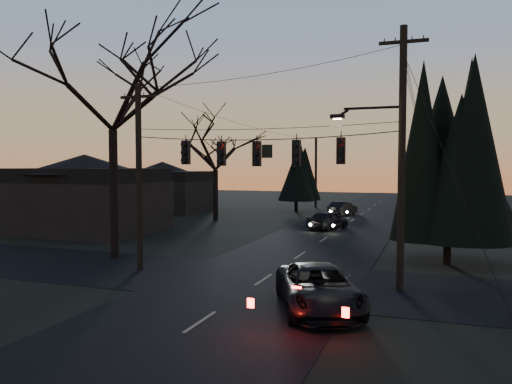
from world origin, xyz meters
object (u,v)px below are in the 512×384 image
(utility_pole_right, at_px, (400,291))
(suv_near, at_px, (318,289))
(utility_pole_far_l, at_px, (316,208))
(bare_tree_left, at_px, (112,78))
(utility_pole_left, at_px, (140,270))
(utility_pole_far_r, at_px, (420,218))
(evergreen_right, at_px, (449,163))
(sedan_oncoming_b, at_px, (343,209))
(sedan_oncoming_a, at_px, (328,220))

(utility_pole_right, xyz_separation_m, suv_near, (-2.38, -3.56, 0.73))
(utility_pole_far_l, relative_size, bare_tree_left, 0.60)
(utility_pole_left, bearing_deg, utility_pole_right, 0.00)
(utility_pole_far_r, xyz_separation_m, bare_tree_left, (-14.36, -25.92, 9.25))
(bare_tree_left, distance_m, evergreen_right, 17.26)
(utility_pole_far_r, bearing_deg, suv_near, -94.31)
(evergreen_right, distance_m, suv_near, 11.44)
(utility_pole_far_l, distance_m, sedan_oncoming_b, 9.13)
(evergreen_right, height_order, sedan_oncoming_b, evergreen_right)
(utility_pole_far_r, xyz_separation_m, suv_near, (-2.38, -31.56, 0.73))
(sedan_oncoming_a, bearing_deg, bare_tree_left, 79.80)
(suv_near, bearing_deg, utility_pole_far_r, 62.77)
(evergreen_right, bearing_deg, utility_pole_left, -154.93)
(utility_pole_right, bearing_deg, utility_pole_left, 180.00)
(bare_tree_left, height_order, sedan_oncoming_a, bare_tree_left)
(suv_near, height_order, sedan_oncoming_a, suv_near)
(utility_pole_right, relative_size, sedan_oncoming_b, 2.44)
(bare_tree_left, distance_m, sedan_oncoming_b, 28.32)
(utility_pole_far_l, bearing_deg, suv_near, -77.02)
(utility_pole_right, xyz_separation_m, utility_pole_far_l, (-11.50, 36.00, 0.00))
(suv_near, bearing_deg, sedan_oncoming_b, 75.47)
(evergreen_right, bearing_deg, utility_pole_far_r, 94.77)
(evergreen_right, height_order, suv_near, evergreen_right)
(utility_pole_far_l, relative_size, sedan_oncoming_a, 1.93)
(utility_pole_right, relative_size, evergreen_right, 1.16)
(bare_tree_left, bearing_deg, sedan_oncoming_b, 74.26)
(utility_pole_left, distance_m, utility_pole_far_r, 30.27)
(utility_pole_far_r, height_order, sedan_oncoming_a, utility_pole_far_r)
(utility_pole_far_r, distance_m, sedan_oncoming_b, 7.07)
(suv_near, xyz_separation_m, sedan_oncoming_a, (-3.92, 20.83, -0.02))
(evergreen_right, xyz_separation_m, sedan_oncoming_a, (-8.12, 11.05, -4.21))
(evergreen_right, distance_m, sedan_oncoming_b, 23.93)
(utility_pole_far_l, xyz_separation_m, evergreen_right, (13.32, -29.77, 4.91))
(utility_pole_right, height_order, suv_near, utility_pole_right)
(utility_pole_far_l, relative_size, sedan_oncoming_b, 1.95)
(utility_pole_right, height_order, utility_pole_left, utility_pole_right)
(sedan_oncoming_a, bearing_deg, utility_pole_right, 127.79)
(sedan_oncoming_b, bearing_deg, sedan_oncoming_a, 107.92)
(bare_tree_left, bearing_deg, utility_pole_far_r, 61.01)
(utility_pole_right, bearing_deg, sedan_oncoming_b, 104.09)
(utility_pole_right, bearing_deg, utility_pole_far_r, 90.00)
(utility_pole_left, relative_size, evergreen_right, 0.98)
(utility_pole_left, xyz_separation_m, evergreen_right, (13.32, 6.23, 4.91))
(utility_pole_left, relative_size, utility_pole_far_r, 1.00)
(utility_pole_far_r, relative_size, sedan_oncoming_a, 2.05)
(utility_pole_left, height_order, utility_pole_far_l, utility_pole_left)
(evergreen_right, bearing_deg, utility_pole_right, -106.27)
(utility_pole_far_l, bearing_deg, bare_tree_left, -94.82)
(utility_pole_right, distance_m, evergreen_right, 8.14)
(sedan_oncoming_a, bearing_deg, sedan_oncoming_b, -68.31)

